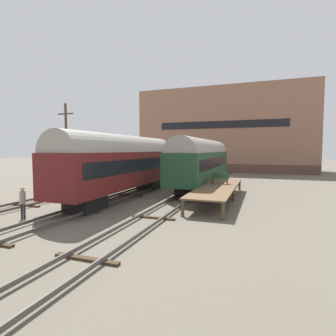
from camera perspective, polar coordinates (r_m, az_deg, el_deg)
name	(u,v)px	position (r m, az deg, el deg)	size (l,w,h in m)	color
ground_plane	(109,203)	(19.98, -12.81, -7.34)	(200.00, 200.00, 0.00)	#60594C
track_left	(56,197)	(22.89, -23.14, -5.75)	(2.60, 60.00, 0.26)	#4C4742
track_middle	(109,201)	(19.95, -12.81, -6.94)	(2.60, 60.00, 0.26)	#4C4742
track_right	(170,205)	(17.86, 0.53, -8.13)	(2.60, 60.00, 0.26)	#4C4742
train_car_green	(203,160)	(27.22, 7.56, 1.77)	(2.87, 16.71, 4.99)	black
train_car_maroon	(124,162)	(21.68, -9.51, 1.30)	(2.91, 15.54, 5.08)	black
station_platform	(218,187)	(20.53, 10.85, -4.16)	(2.62, 11.60, 1.09)	brown
bench	(220,178)	(21.96, 11.25, -2.12)	(1.40, 0.40, 0.91)	#2D4C33
person_worker	(23,199)	(16.92, -29.09, -6.00)	(0.32, 0.32, 1.82)	#282833
utility_pole	(66,145)	(28.18, -21.24, 4.76)	(1.80, 0.24, 8.46)	#473828
warehouse_building	(225,131)	(50.75, 12.27, 7.88)	(30.40, 10.54, 14.76)	brown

